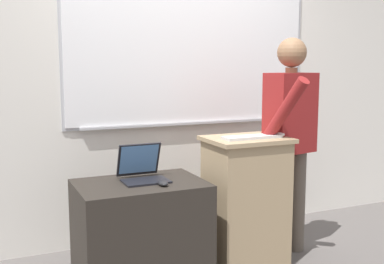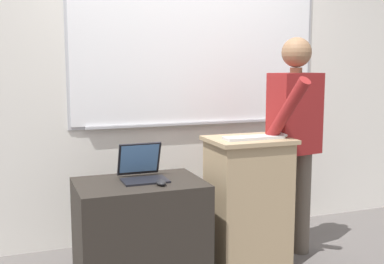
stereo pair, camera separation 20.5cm
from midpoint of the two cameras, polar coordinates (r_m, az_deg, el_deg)
name	(u,v)px [view 2 (the right image)]	position (r m, az deg, el deg)	size (l,w,h in m)	color
back_wall	(173,72)	(4.10, -0.80, 7.13)	(6.40, 0.17, 2.82)	silver
lectern_podium	(248,202)	(3.58, 8.25, -8.22)	(0.58, 0.47, 0.95)	tan
side_desk	(140,232)	(3.32, -4.38, -11.81)	(0.84, 0.59, 0.70)	#28231E
person_presenter	(295,133)	(3.72, 13.63, -0.11)	(0.55, 0.58, 1.68)	brown
laptop	(142,168)	(3.28, -4.21, -4.28)	(0.30, 0.30, 0.24)	black
wireless_keyboard	(254,138)	(3.43, 9.02, -0.67)	(0.43, 0.13, 0.02)	silver
computer_mouse_by_laptop	(161,183)	(3.11, -1.81, -6.05)	(0.06, 0.10, 0.03)	black
computer_mouse_by_keyboard	(283,135)	(3.55, 12.32, -0.37)	(0.06, 0.10, 0.03)	silver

